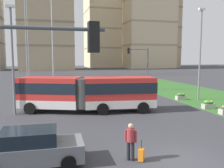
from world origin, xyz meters
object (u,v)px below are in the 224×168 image
object	(u,v)px
car_silver_hatch	(46,88)
flower_planter_4	(181,97)
traffic_light_near_left	(21,91)
streetlight_median	(200,51)
articulated_bus	(87,93)
apartment_tower_centre	(103,22)
flower_planter_3	(208,105)
streetlight_left	(12,56)
apartment_tower_westcentre	(45,2)
apartment_tower_eastcentre	(147,14)
traffic_light_far_right	(141,62)
apartment_tower_east	(154,29)
pedestrian_crossing	(131,139)
rolling_suitcase	(141,154)
car_grey_wagon	(32,148)

from	to	relation	value
car_silver_hatch	flower_planter_4	bearing A→B (deg)	-32.72
traffic_light_near_left	streetlight_median	distance (m)	23.33
articulated_bus	apartment_tower_centre	world-z (taller)	apartment_tower_centre
flower_planter_3	streetlight_left	distance (m)	17.52
flower_planter_3	apartment_tower_westcentre	bearing A→B (deg)	100.10
flower_planter_3	articulated_bus	bearing A→B (deg)	169.15
flower_planter_3	apartment_tower_eastcentre	world-z (taller)	apartment_tower_eastcentre
articulated_bus	apartment_tower_centre	size ratio (longest dim) A/B	0.27
car_silver_hatch	apartment_tower_centre	bearing A→B (deg)	72.17
traffic_light_far_right	streetlight_left	world-z (taller)	streetlight_left
flower_planter_4	apartment_tower_east	distance (m)	92.30
apartment_tower_centre	apartment_tower_east	bearing A→B (deg)	-24.73
pedestrian_crossing	apartment_tower_east	xyz separation A→B (m)	(45.60, 96.56, 17.21)
pedestrian_crossing	apartment_tower_eastcentre	world-z (taller)	apartment_tower_eastcentre
flower_planter_4	traffic_light_far_right	world-z (taller)	traffic_light_far_right
flower_planter_3	apartment_tower_east	size ratio (longest dim) A/B	0.03
pedestrian_crossing	rolling_suitcase	size ratio (longest dim) A/B	1.79
articulated_bus	flower_planter_3	size ratio (longest dim) A/B	10.90
flower_planter_4	traffic_light_far_right	size ratio (longest dim) A/B	0.18
flower_planter_4	streetlight_median	size ratio (longest dim) A/B	0.11
articulated_bus	traffic_light_far_right	xyz separation A→B (m)	(9.35, 10.83, 2.46)
apartment_tower_centre	articulated_bus	bearing A→B (deg)	-103.80
car_silver_hatch	streetlight_median	size ratio (longest dim) A/B	0.45
streetlight_left	apartment_tower_east	world-z (taller)	apartment_tower_east
flower_planter_3	traffic_light_far_right	size ratio (longest dim) A/B	0.18
rolling_suitcase	flower_planter_4	bearing A→B (deg)	52.99
pedestrian_crossing	traffic_light_far_right	world-z (taller)	traffic_light_far_right
flower_planter_3	apartment_tower_centre	world-z (taller)	apartment_tower_centre
flower_planter_3	apartment_tower_eastcentre	xyz separation A→B (m)	(30.17, 84.84, 24.11)
pedestrian_crossing	streetlight_median	distance (m)	18.23
apartment_tower_westcentre	car_grey_wagon	bearing A→B (deg)	-90.36
rolling_suitcase	apartment_tower_centre	size ratio (longest dim) A/B	0.02
streetlight_left	traffic_light_far_right	bearing A→B (deg)	34.21
articulated_bus	apartment_tower_westcentre	world-z (taller)	apartment_tower_westcentre
car_silver_hatch	traffic_light_far_right	xyz separation A→B (m)	(12.88, -0.97, 3.36)
apartment_tower_centre	car_grey_wagon	bearing A→B (deg)	-104.63
articulated_bus	flower_planter_4	xyz separation A→B (m)	(10.78, 2.61, -1.23)
articulated_bus	apartment_tower_eastcentre	size ratio (longest dim) A/B	0.24
car_grey_wagon	pedestrian_crossing	world-z (taller)	pedestrian_crossing
articulated_bus	traffic_light_near_left	bearing A→B (deg)	-105.43
pedestrian_crossing	car_grey_wagon	bearing A→B (deg)	170.63
pedestrian_crossing	streetlight_left	size ratio (longest dim) A/B	0.20
articulated_bus	apartment_tower_westcentre	bearing A→B (deg)	92.56
articulated_bus	apartment_tower_eastcentre	xyz separation A→B (m)	(40.95, 82.77, 22.88)
flower_planter_3	streetlight_median	world-z (taller)	streetlight_median
streetlight_median	apartment_tower_eastcentre	size ratio (longest dim) A/B	0.20
car_silver_hatch	apartment_tower_eastcentre	xyz separation A→B (m)	(44.48, 70.97, 23.78)
flower_planter_3	apartment_tower_east	xyz separation A→B (m)	(35.13, 88.15, 17.79)
apartment_tower_westcentre	pedestrian_crossing	bearing A→B (deg)	-87.55
traffic_light_far_right	apartment_tower_eastcentre	bearing A→B (deg)	66.29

